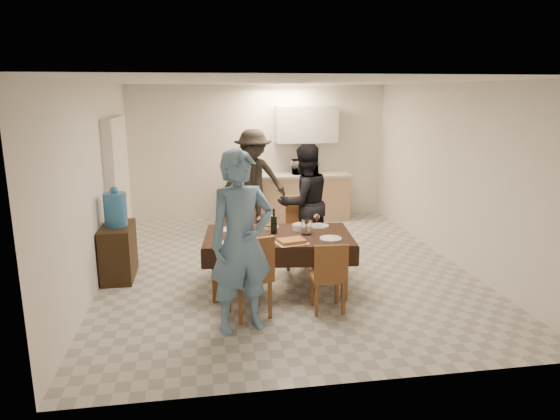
{
  "coord_description": "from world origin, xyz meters",
  "views": [
    {
      "loc": [
        -1.15,
        -6.72,
        2.47
      ],
      "look_at": [
        -0.11,
        -0.3,
        0.92
      ],
      "focal_mm": 32.0,
      "sensor_mm": 36.0,
      "label": 1
    }
  ],
  "objects_px": {
    "savoury_tart": "(292,241)",
    "microwave": "(304,167)",
    "water_pitcher": "(306,227)",
    "water_jug": "(115,209)",
    "console": "(119,252)",
    "dining_table": "(278,237)",
    "person_far": "(304,203)",
    "wine_bottle": "(274,221)",
    "person_near": "(241,242)",
    "person_kitchen": "(253,179)"
  },
  "relations": [
    {
      "from": "console",
      "to": "wine_bottle",
      "type": "xyz_separation_m",
      "value": [
        2.02,
        -0.66,
        0.51
      ]
    },
    {
      "from": "wine_bottle",
      "to": "person_far",
      "type": "distance_m",
      "value": 1.17
    },
    {
      "from": "console",
      "to": "person_kitchen",
      "type": "bearing_deg",
      "value": 47.65
    },
    {
      "from": "savoury_tart",
      "to": "microwave",
      "type": "height_order",
      "value": "microwave"
    },
    {
      "from": "console",
      "to": "savoury_tart",
      "type": "distance_m",
      "value": 2.46
    },
    {
      "from": "savoury_tart",
      "to": "person_kitchen",
      "type": "relative_size",
      "value": 0.2
    },
    {
      "from": "dining_table",
      "to": "microwave",
      "type": "xyz_separation_m",
      "value": [
        1.05,
        3.44,
        0.36
      ]
    },
    {
      "from": "dining_table",
      "to": "console",
      "type": "bearing_deg",
      "value": 167.05
    },
    {
      "from": "dining_table",
      "to": "water_jug",
      "type": "distance_m",
      "value": 2.21
    },
    {
      "from": "microwave",
      "to": "person_kitchen",
      "type": "xyz_separation_m",
      "value": [
        -1.04,
        -0.45,
        -0.14
      ]
    },
    {
      "from": "console",
      "to": "wine_bottle",
      "type": "distance_m",
      "value": 2.19
    },
    {
      "from": "wine_bottle",
      "to": "dining_table",
      "type": "bearing_deg",
      "value": -45.0
    },
    {
      "from": "dining_table",
      "to": "person_far",
      "type": "height_order",
      "value": "person_far"
    },
    {
      "from": "microwave",
      "to": "person_kitchen",
      "type": "height_order",
      "value": "person_kitchen"
    },
    {
      "from": "wine_bottle",
      "to": "microwave",
      "type": "xyz_separation_m",
      "value": [
        1.1,
        3.39,
        0.17
      ]
    },
    {
      "from": "person_kitchen",
      "to": "savoury_tart",
      "type": "bearing_deg",
      "value": -88.46
    },
    {
      "from": "dining_table",
      "to": "person_far",
      "type": "xyz_separation_m",
      "value": [
        0.55,
        1.05,
        0.19
      ]
    },
    {
      "from": "water_jug",
      "to": "person_far",
      "type": "height_order",
      "value": "person_far"
    },
    {
      "from": "wine_bottle",
      "to": "person_far",
      "type": "relative_size",
      "value": 0.19
    },
    {
      "from": "wine_bottle",
      "to": "person_near",
      "type": "distance_m",
      "value": 1.21
    },
    {
      "from": "water_pitcher",
      "to": "person_kitchen",
      "type": "relative_size",
      "value": 0.11
    },
    {
      "from": "console",
      "to": "water_pitcher",
      "type": "bearing_deg",
      "value": -17.4
    },
    {
      "from": "wine_bottle",
      "to": "water_pitcher",
      "type": "relative_size",
      "value": 1.67
    },
    {
      "from": "savoury_tart",
      "to": "console",
      "type": "bearing_deg",
      "value": 153.36
    },
    {
      "from": "console",
      "to": "savoury_tart",
      "type": "bearing_deg",
      "value": -26.64
    },
    {
      "from": "water_jug",
      "to": "water_pitcher",
      "type": "distance_m",
      "value": 2.54
    },
    {
      "from": "water_pitcher",
      "to": "microwave",
      "type": "bearing_deg",
      "value": 78.61
    },
    {
      "from": "wine_bottle",
      "to": "water_pitcher",
      "type": "distance_m",
      "value": 0.42
    },
    {
      "from": "dining_table",
      "to": "person_kitchen",
      "type": "relative_size",
      "value": 1.06
    },
    {
      "from": "dining_table",
      "to": "console",
      "type": "height_order",
      "value": "console"
    },
    {
      "from": "water_pitcher",
      "to": "person_near",
      "type": "relative_size",
      "value": 0.1
    },
    {
      "from": "wine_bottle",
      "to": "person_near",
      "type": "height_order",
      "value": "person_near"
    },
    {
      "from": "water_jug",
      "to": "wine_bottle",
      "type": "bearing_deg",
      "value": -18.05
    },
    {
      "from": "wine_bottle",
      "to": "savoury_tart",
      "type": "xyz_separation_m",
      "value": [
        0.15,
        -0.43,
        -0.14
      ]
    },
    {
      "from": "person_near",
      "to": "person_kitchen",
      "type": "height_order",
      "value": "person_near"
    },
    {
      "from": "microwave",
      "to": "person_far",
      "type": "bearing_deg",
      "value": 78.11
    },
    {
      "from": "wine_bottle",
      "to": "water_jug",
      "type": "bearing_deg",
      "value": 161.95
    },
    {
      "from": "wine_bottle",
      "to": "water_pitcher",
      "type": "bearing_deg",
      "value": -14.04
    },
    {
      "from": "console",
      "to": "person_far",
      "type": "xyz_separation_m",
      "value": [
        2.62,
        0.34,
        0.51
      ]
    },
    {
      "from": "console",
      "to": "person_near",
      "type": "distance_m",
      "value": 2.4
    },
    {
      "from": "dining_table",
      "to": "savoury_tart",
      "type": "relative_size",
      "value": 5.35
    },
    {
      "from": "savoury_tart",
      "to": "person_far",
      "type": "relative_size",
      "value": 0.21
    },
    {
      "from": "microwave",
      "to": "wine_bottle",
      "type": "bearing_deg",
      "value": 71.97
    },
    {
      "from": "water_pitcher",
      "to": "microwave",
      "type": "xyz_separation_m",
      "value": [
        0.7,
        3.49,
        0.23
      ]
    },
    {
      "from": "dining_table",
      "to": "person_far",
      "type": "relative_size",
      "value": 1.11
    },
    {
      "from": "water_pitcher",
      "to": "person_far",
      "type": "bearing_deg",
      "value": 79.7
    },
    {
      "from": "savoury_tart",
      "to": "person_kitchen",
      "type": "bearing_deg",
      "value": 91.54
    },
    {
      "from": "water_pitcher",
      "to": "dining_table",
      "type": "bearing_deg",
      "value": 171.87
    },
    {
      "from": "water_jug",
      "to": "water_pitcher",
      "type": "relative_size",
      "value": 2.29
    },
    {
      "from": "wine_bottle",
      "to": "person_near",
      "type": "xyz_separation_m",
      "value": [
        -0.5,
        -1.1,
        0.08
      ]
    }
  ]
}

